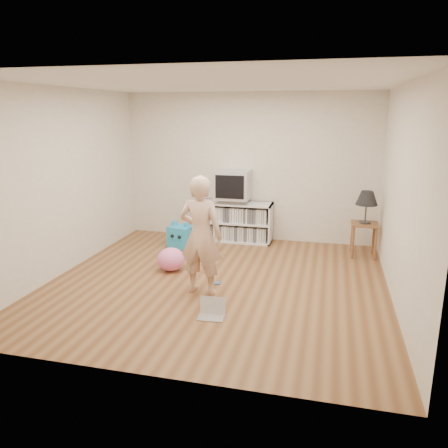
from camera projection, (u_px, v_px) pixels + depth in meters
ground at (217, 282)px, 5.96m from camera, size 4.50×4.50×0.00m
walls at (217, 188)px, 5.64m from camera, size 4.52×4.52×2.60m
ceiling at (216, 83)px, 5.31m from camera, size 4.50×4.50×0.01m
media_unit at (233, 221)px, 7.85m from camera, size 1.40×0.45×0.70m
dvd_deck at (233, 201)px, 7.73m from camera, size 0.45×0.35×0.07m
crt_tv at (233, 185)px, 7.66m from camera, size 0.60×0.53×0.50m
side_table at (364, 231)px, 6.95m from camera, size 0.42×0.42×0.55m
table_lamp at (367, 199)px, 6.82m from camera, size 0.34×0.34×0.52m
person at (201, 236)px, 5.44m from camera, size 0.59×0.41×1.52m
laptop at (212, 311)px, 4.97m from camera, size 0.31×0.26×0.20m
playing_cards at (218, 283)px, 5.91m from camera, size 0.07×0.09×0.02m
plush_blue at (181, 236)px, 7.50m from camera, size 0.44×0.39×0.45m
plush_pink at (171, 259)px, 6.38m from camera, size 0.53×0.53×0.34m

